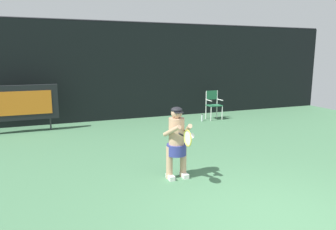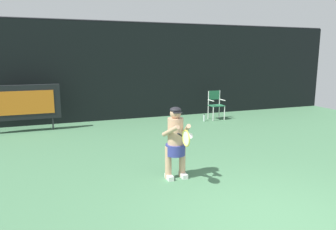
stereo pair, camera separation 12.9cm
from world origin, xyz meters
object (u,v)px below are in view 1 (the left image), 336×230
Objects in this scene: umpire_chair at (213,103)px; tennis_racket at (187,138)px; scoreboard at (21,103)px; tennis_player at (177,140)px; water_bottle at (202,118)px.

umpire_chair is 6.62m from tennis_racket.
umpire_chair is at bearing -2.72° from scoreboard.
umpire_chair is at bearing 54.00° from tennis_player.
tennis_racket is at bearing -62.41° from scoreboard.
tennis_player is at bearing -60.15° from scoreboard.
scoreboard is at bearing 177.28° from umpire_chair.
tennis_player is at bearing 75.45° from tennis_racket.
water_bottle is 5.70m from tennis_player.
tennis_racket is at bearing -120.05° from water_bottle.
umpire_chair is 0.75× the size of tennis_player.
tennis_racket reaches higher than water_bottle.
water_bottle is 0.44× the size of tennis_racket.
scoreboard is 8.30× the size of water_bottle.
scoreboard is 2.04× the size of umpire_chair.
water_bottle is 6.16m from tennis_racket.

